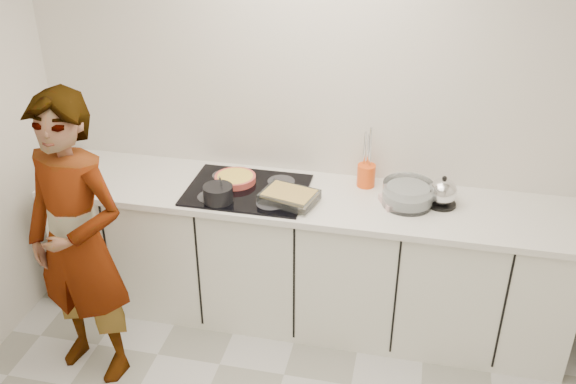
% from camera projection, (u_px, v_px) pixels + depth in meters
% --- Properties ---
extents(wall_back, '(3.60, 0.00, 2.60)m').
position_uv_depth(wall_back, '(315.00, 115.00, 3.94)').
color(wall_back, silver).
rests_on(wall_back, ground).
extents(base_cabinets, '(3.20, 0.58, 0.87)m').
position_uv_depth(base_cabinets, '(303.00, 260.00, 4.08)').
color(base_cabinets, white).
rests_on(base_cabinets, floor).
extents(countertop, '(3.24, 0.64, 0.04)m').
position_uv_depth(countertop, '(304.00, 198.00, 3.86)').
color(countertop, white).
rests_on(countertop, base_cabinets).
extents(hob, '(0.72, 0.54, 0.01)m').
position_uv_depth(hob, '(247.00, 190.00, 3.89)').
color(hob, black).
rests_on(hob, countertop).
extents(tart_dish, '(0.30, 0.30, 0.04)m').
position_uv_depth(tart_dish, '(235.00, 178.00, 3.96)').
color(tart_dish, '#CB4B40').
rests_on(tart_dish, hob).
extents(saucepan, '(0.22, 0.22, 0.17)m').
position_uv_depth(saucepan, '(218.00, 194.00, 3.74)').
color(saucepan, black).
rests_on(saucepan, hob).
extents(baking_dish, '(0.36, 0.30, 0.06)m').
position_uv_depth(baking_dish, '(289.00, 196.00, 3.74)').
color(baking_dish, silver).
rests_on(baking_dish, hob).
extents(mixing_bowl, '(0.36, 0.36, 0.14)m').
position_uv_depth(mixing_bowl, '(408.00, 195.00, 3.72)').
color(mixing_bowl, silver).
rests_on(mixing_bowl, countertop).
extents(tea_towel, '(0.27, 0.24, 0.04)m').
position_uv_depth(tea_towel, '(401.00, 201.00, 3.75)').
color(tea_towel, white).
rests_on(tea_towel, countertop).
extents(kettle, '(0.20, 0.20, 0.19)m').
position_uv_depth(kettle, '(443.00, 193.00, 3.71)').
color(kettle, black).
rests_on(kettle, countertop).
extents(utensil_crock, '(0.14, 0.14, 0.14)m').
position_uv_depth(utensil_crock, '(366.00, 175.00, 3.93)').
color(utensil_crock, '#FD5314').
rests_on(utensil_crock, countertop).
extents(cook, '(0.70, 0.53, 1.73)m').
position_uv_depth(cook, '(78.00, 243.00, 3.47)').
color(cook, white).
rests_on(cook, floor).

